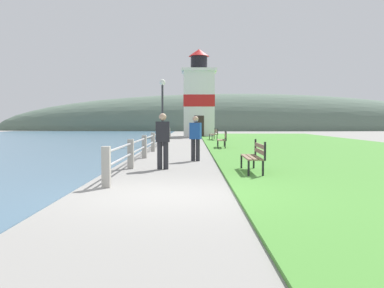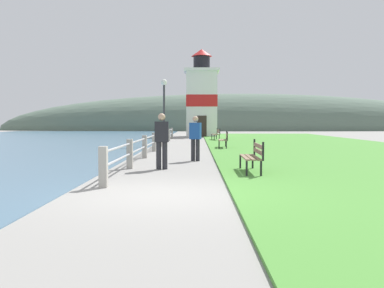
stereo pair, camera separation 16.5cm
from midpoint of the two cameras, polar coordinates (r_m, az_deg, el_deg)
The scene contains 11 objects.
ground_plane at distance 8.57m, azimuth -3.85°, elevation -6.83°, with size 160.00×160.00×0.00m, color gray.
grass_verge at distance 25.55m, azimuth 15.95°, elevation -0.30°, with size 12.00×48.54×0.06m.
seawall_railing at distance 22.78m, azimuth -4.41°, elevation 0.67°, with size 0.18×26.69×0.92m.
park_bench_near at distance 12.03m, azimuth 8.55°, elevation -1.43°, with size 0.49×1.84×0.94m.
park_bench_midway at distance 22.92m, azimuth 4.52°, elevation 0.71°, with size 0.55×1.75×0.94m.
park_bench_far at distance 32.67m, azimuth 3.44°, elevation 1.41°, with size 0.60×1.87×0.94m.
lighthouse at distance 41.51m, azimuth 1.40°, elevation 6.04°, with size 3.34×3.34×8.40m.
person_strolling at distance 15.77m, azimuth 0.75°, elevation 0.98°, with size 0.46×0.34×1.66m.
person_by_railing at distance 13.07m, azimuth -3.70°, elevation 0.67°, with size 0.42×0.23×1.71m.
lamp_post at distance 25.50m, azimuth -3.56°, elevation 5.89°, with size 0.36×0.36×3.96m.
distant_hillside at distance 71.17m, azimuth 6.51°, elevation 1.85°, with size 80.00×16.00×12.00m.
Camera 2 is at (0.74, -8.42, 1.47)m, focal length 40.00 mm.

